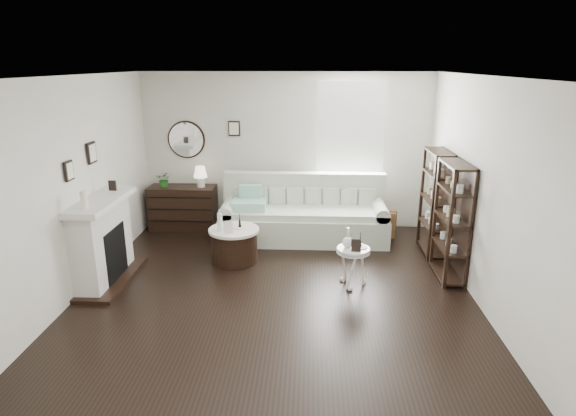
# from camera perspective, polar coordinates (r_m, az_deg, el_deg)

# --- Properties ---
(room) EXTENTS (5.50, 5.50, 5.50)m
(room) POSITION_cam_1_polar(r_m,az_deg,el_deg) (8.36, 4.85, 8.24)
(room) COLOR black
(room) RESTS_ON ground
(fireplace) EXTENTS (0.50, 1.40, 1.84)m
(fireplace) POSITION_cam_1_polar(r_m,az_deg,el_deg) (6.87, -21.04, -3.91)
(fireplace) COLOR silver
(fireplace) RESTS_ON ground
(shelf_unit_far) EXTENTS (0.30, 0.80, 1.60)m
(shelf_unit_far) POSITION_cam_1_polar(r_m,az_deg,el_deg) (7.64, 17.05, 0.61)
(shelf_unit_far) COLOR black
(shelf_unit_far) RESTS_ON ground
(shelf_unit_near) EXTENTS (0.30, 0.80, 1.60)m
(shelf_unit_near) POSITION_cam_1_polar(r_m,az_deg,el_deg) (6.81, 18.83, -1.52)
(shelf_unit_near) COLOR black
(shelf_unit_near) RESTS_ON ground
(sofa) EXTENTS (2.73, 0.95, 1.06)m
(sofa) POSITION_cam_1_polar(r_m,az_deg,el_deg) (8.04, 1.89, -1.19)
(sofa) COLOR #B6C0AB
(sofa) RESTS_ON ground
(quilt) EXTENTS (0.56, 0.46, 0.14)m
(quilt) POSITION_cam_1_polar(r_m,az_deg,el_deg) (7.89, -4.60, 0.43)
(quilt) COLOR teal
(quilt) RESTS_ON sofa
(suitcase) EXTENTS (0.68, 0.30, 0.44)m
(suitcase) POSITION_cam_1_polar(r_m,az_deg,el_deg) (8.31, 10.38, -1.83)
(suitcase) COLOR brown
(suitcase) RESTS_ON ground
(dresser) EXTENTS (1.15, 0.49, 0.77)m
(dresser) POSITION_cam_1_polar(r_m,az_deg,el_deg) (8.69, -12.29, 0.04)
(dresser) COLOR black
(dresser) RESTS_ON ground
(table_lamp) EXTENTS (0.24, 0.24, 0.36)m
(table_lamp) POSITION_cam_1_polar(r_m,az_deg,el_deg) (8.47, -10.33, 3.68)
(table_lamp) COLOR #F6E9CF
(table_lamp) RESTS_ON dresser
(potted_plant) EXTENTS (0.26, 0.23, 0.28)m
(potted_plant) POSITION_cam_1_polar(r_m,az_deg,el_deg) (8.59, -14.45, 3.31)
(potted_plant) COLOR #1F5D1A
(potted_plant) RESTS_ON dresser
(drum_table) EXTENTS (0.74, 0.74, 0.51)m
(drum_table) POSITION_cam_1_polar(r_m,az_deg,el_deg) (7.17, -6.37, -4.37)
(drum_table) COLOR black
(drum_table) RESTS_ON ground
(pedestal_table) EXTENTS (0.44, 0.44, 0.53)m
(pedestal_table) POSITION_cam_1_polar(r_m,az_deg,el_deg) (6.35, 7.75, -5.10)
(pedestal_table) COLOR white
(pedestal_table) RESTS_ON ground
(eiffel_drum) EXTENTS (0.13, 0.13, 0.19)m
(eiffel_drum) POSITION_cam_1_polar(r_m,az_deg,el_deg) (7.09, -5.74, -1.60)
(eiffel_drum) COLOR black
(eiffel_drum) RESTS_ON drum_table
(bottle_drum) EXTENTS (0.07, 0.07, 0.31)m
(bottle_drum) POSITION_cam_1_polar(r_m,az_deg,el_deg) (6.98, -8.08, -1.43)
(bottle_drum) COLOR silver
(bottle_drum) RESTS_ON drum_table
(card_frame_drum) EXTENTS (0.14, 0.09, 0.18)m
(card_frame_drum) POSITION_cam_1_polar(r_m,az_deg,el_deg) (6.89, -7.12, -2.26)
(card_frame_drum) COLOR silver
(card_frame_drum) RESTS_ON drum_table
(eiffel_ped) EXTENTS (0.13, 0.13, 0.18)m
(eiffel_ped) POSITION_cam_1_polar(r_m,az_deg,el_deg) (6.34, 8.55, -3.87)
(eiffel_ped) COLOR black
(eiffel_ped) RESTS_ON pedestal_table
(flask_ped) EXTENTS (0.14, 0.14, 0.27)m
(flask_ped) POSITION_cam_1_polar(r_m,az_deg,el_deg) (6.30, 7.11, -3.51)
(flask_ped) COLOR silver
(flask_ped) RESTS_ON pedestal_table
(card_frame_ped) EXTENTS (0.12, 0.05, 0.16)m
(card_frame_ped) POSITION_cam_1_polar(r_m,az_deg,el_deg) (6.20, 8.06, -4.41)
(card_frame_ped) COLOR black
(card_frame_ped) RESTS_ON pedestal_table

